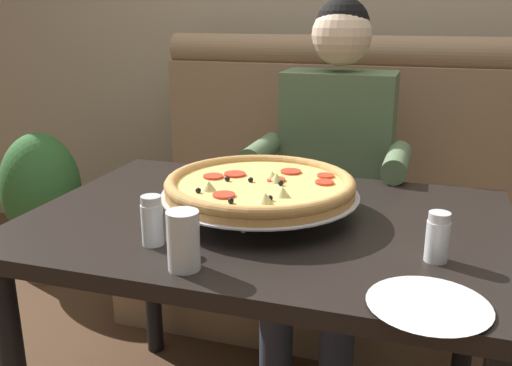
{
  "coord_description": "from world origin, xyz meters",
  "views": [
    {
      "loc": [
        0.38,
        -1.29,
        1.22
      ],
      "look_at": [
        -0.03,
        0.0,
        0.81
      ],
      "focal_mm": 39.28,
      "sensor_mm": 36.0,
      "label": 1
    }
  ],
  "objects_px": {
    "booth_bench": "(327,218)",
    "dining_table": "(266,249)",
    "shaker_oregano": "(152,224)",
    "drinking_glass": "(184,244)",
    "pizza": "(260,186)",
    "potted_plant": "(42,199)",
    "shaker_pepper_flakes": "(437,241)",
    "plate_near_left": "(429,302)",
    "diner_main": "(332,163)"
  },
  "relations": [
    {
      "from": "booth_bench",
      "to": "pizza",
      "type": "bearing_deg",
      "value": -91.5
    },
    {
      "from": "shaker_oregano",
      "to": "potted_plant",
      "type": "distance_m",
      "value": 1.56
    },
    {
      "from": "pizza",
      "to": "drinking_glass",
      "type": "distance_m",
      "value": 0.36
    },
    {
      "from": "shaker_oregano",
      "to": "plate_near_left",
      "type": "height_order",
      "value": "shaker_oregano"
    },
    {
      "from": "drinking_glass",
      "to": "potted_plant",
      "type": "bearing_deg",
      "value": 138.46
    },
    {
      "from": "pizza",
      "to": "dining_table",
      "type": "bearing_deg",
      "value": -36.84
    },
    {
      "from": "diner_main",
      "to": "shaker_pepper_flakes",
      "type": "bearing_deg",
      "value": -65.0
    },
    {
      "from": "pizza",
      "to": "potted_plant",
      "type": "bearing_deg",
      "value": 150.1
    },
    {
      "from": "dining_table",
      "to": "drinking_glass",
      "type": "bearing_deg",
      "value": -102.18
    },
    {
      "from": "booth_bench",
      "to": "plate_near_left",
      "type": "height_order",
      "value": "booth_bench"
    },
    {
      "from": "booth_bench",
      "to": "shaker_pepper_flakes",
      "type": "height_order",
      "value": "booth_bench"
    },
    {
      "from": "dining_table",
      "to": "potted_plant",
      "type": "xyz_separation_m",
      "value": [
        -1.32,
        0.76,
        -0.24
      ]
    },
    {
      "from": "potted_plant",
      "to": "diner_main",
      "type": "bearing_deg",
      "value": -5.71
    },
    {
      "from": "dining_table",
      "to": "shaker_oregano",
      "type": "distance_m",
      "value": 0.34
    },
    {
      "from": "pizza",
      "to": "potted_plant",
      "type": "distance_m",
      "value": 1.55
    },
    {
      "from": "booth_bench",
      "to": "diner_main",
      "type": "distance_m",
      "value": 0.41
    },
    {
      "from": "booth_bench",
      "to": "shaker_pepper_flakes",
      "type": "bearing_deg",
      "value": -68.11
    },
    {
      "from": "booth_bench",
      "to": "dining_table",
      "type": "xyz_separation_m",
      "value": [
        0.0,
        -0.89,
        0.23
      ]
    },
    {
      "from": "dining_table",
      "to": "potted_plant",
      "type": "relative_size",
      "value": 1.74
    },
    {
      "from": "booth_bench",
      "to": "diner_main",
      "type": "relative_size",
      "value": 1.23
    },
    {
      "from": "dining_table",
      "to": "plate_near_left",
      "type": "distance_m",
      "value": 0.55
    },
    {
      "from": "booth_bench",
      "to": "shaker_pepper_flakes",
      "type": "distance_m",
      "value": 1.18
    },
    {
      "from": "shaker_pepper_flakes",
      "to": "shaker_oregano",
      "type": "distance_m",
      "value": 0.62
    },
    {
      "from": "booth_bench",
      "to": "drinking_glass",
      "type": "bearing_deg",
      "value": -93.42
    },
    {
      "from": "shaker_oregano",
      "to": "pizza",
      "type": "bearing_deg",
      "value": 57.06
    },
    {
      "from": "booth_bench",
      "to": "pizza",
      "type": "xyz_separation_m",
      "value": [
        -0.02,
        -0.87,
        0.4
      ]
    },
    {
      "from": "booth_bench",
      "to": "shaker_oregano",
      "type": "xyz_separation_m",
      "value": [
        -0.19,
        -1.14,
        0.37
      ]
    },
    {
      "from": "diner_main",
      "to": "drinking_glass",
      "type": "bearing_deg",
      "value": -97.73
    },
    {
      "from": "pizza",
      "to": "shaker_pepper_flakes",
      "type": "distance_m",
      "value": 0.47
    },
    {
      "from": "booth_bench",
      "to": "pizza",
      "type": "distance_m",
      "value": 0.96
    },
    {
      "from": "shaker_oregano",
      "to": "drinking_glass",
      "type": "xyz_separation_m",
      "value": [
        0.12,
        -0.09,
        0.01
      ]
    },
    {
      "from": "shaker_pepper_flakes",
      "to": "potted_plant",
      "type": "xyz_separation_m",
      "value": [
        -1.74,
        0.91,
        -0.38
      ]
    },
    {
      "from": "booth_bench",
      "to": "shaker_oregano",
      "type": "distance_m",
      "value": 1.21
    },
    {
      "from": "pizza",
      "to": "shaker_pepper_flakes",
      "type": "xyz_separation_m",
      "value": [
        0.44,
        -0.16,
        -0.03
      ]
    },
    {
      "from": "booth_bench",
      "to": "plate_near_left",
      "type": "distance_m",
      "value": 1.35
    },
    {
      "from": "diner_main",
      "to": "pizza",
      "type": "xyz_separation_m",
      "value": [
        -0.08,
        -0.61,
        0.09
      ]
    },
    {
      "from": "shaker_pepper_flakes",
      "to": "plate_near_left",
      "type": "height_order",
      "value": "shaker_pepper_flakes"
    },
    {
      "from": "booth_bench",
      "to": "dining_table",
      "type": "height_order",
      "value": "booth_bench"
    },
    {
      "from": "pizza",
      "to": "drinking_glass",
      "type": "bearing_deg",
      "value": -98.07
    },
    {
      "from": "dining_table",
      "to": "diner_main",
      "type": "height_order",
      "value": "diner_main"
    },
    {
      "from": "shaker_pepper_flakes",
      "to": "drinking_glass",
      "type": "bearing_deg",
      "value": -158.19
    },
    {
      "from": "pizza",
      "to": "shaker_oregano",
      "type": "bearing_deg",
      "value": -122.94
    },
    {
      "from": "booth_bench",
      "to": "plate_near_left",
      "type": "bearing_deg",
      "value": -71.86
    },
    {
      "from": "shaker_pepper_flakes",
      "to": "drinking_glass",
      "type": "distance_m",
      "value": 0.53
    },
    {
      "from": "drinking_glass",
      "to": "booth_bench",
      "type": "bearing_deg",
      "value": 86.58
    },
    {
      "from": "dining_table",
      "to": "shaker_pepper_flakes",
      "type": "distance_m",
      "value": 0.46
    },
    {
      "from": "booth_bench",
      "to": "plate_near_left",
      "type": "relative_size",
      "value": 7.1
    },
    {
      "from": "diner_main",
      "to": "potted_plant",
      "type": "distance_m",
      "value": 1.42
    },
    {
      "from": "diner_main",
      "to": "plate_near_left",
      "type": "relative_size",
      "value": 5.76
    },
    {
      "from": "potted_plant",
      "to": "dining_table",
      "type": "bearing_deg",
      "value": -30.03
    }
  ]
}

